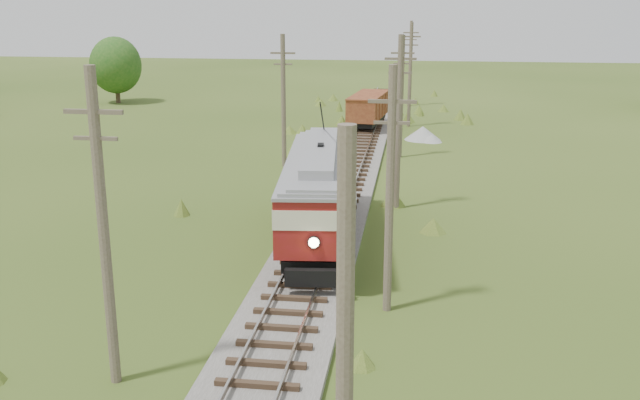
# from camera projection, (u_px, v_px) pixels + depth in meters

# --- Properties ---
(railbed_main) EXTENTS (3.60, 96.00, 0.57)m
(railbed_main) POSITION_uv_depth(u_px,v_px,m) (342.00, 189.00, 40.93)
(railbed_main) COLOR #605B54
(railbed_main) RESTS_ON ground
(streetcar) EXTENTS (4.24, 13.08, 5.92)m
(streetcar) POSITION_uv_depth(u_px,v_px,m) (321.00, 185.00, 31.49)
(streetcar) COLOR black
(streetcar) RESTS_ON ground
(gondola) EXTENTS (3.26, 7.72, 2.49)m
(gondola) POSITION_uv_depth(u_px,v_px,m) (368.00, 108.00, 60.28)
(gondola) COLOR black
(gondola) RESTS_ON ground
(gravel_pile) EXTENTS (2.97, 3.15, 1.08)m
(gravel_pile) POSITION_uv_depth(u_px,v_px,m) (424.00, 134.00, 56.15)
(gravel_pile) COLOR gray
(gravel_pile) RESTS_ON ground
(utility_pole_r_1) EXTENTS (0.30, 0.30, 8.80)m
(utility_pole_r_1) POSITION_uv_depth(u_px,v_px,m) (344.00, 389.00, 11.72)
(utility_pole_r_1) COLOR brown
(utility_pole_r_1) RESTS_ON ground
(utility_pole_r_2) EXTENTS (1.60, 0.30, 8.60)m
(utility_pole_r_2) POSITION_uv_depth(u_px,v_px,m) (390.00, 189.00, 24.09)
(utility_pole_r_2) COLOR brown
(utility_pole_r_2) RESTS_ON ground
(utility_pole_r_3) EXTENTS (1.60, 0.30, 9.00)m
(utility_pole_r_3) POSITION_uv_depth(u_px,v_px,m) (399.00, 122.00, 36.45)
(utility_pole_r_3) COLOR brown
(utility_pole_r_3) RESTS_ON ground
(utility_pole_r_4) EXTENTS (1.60, 0.30, 8.40)m
(utility_pole_r_4) POSITION_uv_depth(u_px,v_px,m) (401.00, 96.00, 48.97)
(utility_pole_r_4) COLOR brown
(utility_pole_r_4) RESTS_ON ground
(utility_pole_r_5) EXTENTS (1.60, 0.30, 8.90)m
(utility_pole_r_5) POSITION_uv_depth(u_px,v_px,m) (410.00, 74.00, 61.26)
(utility_pole_r_5) COLOR brown
(utility_pole_r_5) RESTS_ON ground
(utility_pole_r_6) EXTENTS (1.60, 0.30, 8.70)m
(utility_pole_r_6) POSITION_uv_depth(u_px,v_px,m) (410.00, 63.00, 73.72)
(utility_pole_r_6) COLOR brown
(utility_pole_r_6) RESTS_ON ground
(utility_pole_l_a) EXTENTS (1.60, 0.30, 9.00)m
(utility_pole_l_a) POSITION_uv_depth(u_px,v_px,m) (103.00, 228.00, 19.29)
(utility_pole_l_a) COLOR brown
(utility_pole_l_a) RESTS_ON ground
(utility_pole_l_b) EXTENTS (1.60, 0.30, 8.60)m
(utility_pole_l_b) POSITION_uv_depth(u_px,v_px,m) (283.00, 100.00, 46.11)
(utility_pole_l_b) COLOR brown
(utility_pole_l_b) RESTS_ON ground
(tree_mid_a) EXTENTS (5.46, 5.46, 7.03)m
(tree_mid_a) POSITION_uv_depth(u_px,v_px,m) (116.00, 65.00, 76.01)
(tree_mid_a) COLOR #38281C
(tree_mid_a) RESTS_ON ground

